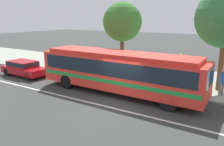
{
  "coord_description": "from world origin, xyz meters",
  "views": [
    {
      "loc": [
        6.08,
        -10.64,
        4.91
      ],
      "look_at": [
        -1.39,
        1.62,
        1.3
      ],
      "focal_mm": 35.59,
      "sensor_mm": 36.0,
      "label": 1
    }
  ],
  "objects": [
    {
      "name": "lane_stripe_center",
      "position": [
        0.0,
        -0.8,
        0.0
      ],
      "size": [
        56.0,
        0.16,
        0.01
      ],
      "primitive_type": "cube",
      "color": "silver",
      "rests_on": "ground_plane"
    },
    {
      "name": "sedan_behind_bus",
      "position": [
        -10.09,
        1.31,
        0.72
      ],
      "size": [
        4.31,
        1.9,
        1.29
      ],
      "color": "#B01319",
      "rests_on": "ground_plane"
    },
    {
      "name": "bus_stop_sign",
      "position": [
        2.53,
        3.59,
        1.74
      ],
      "size": [
        0.09,
        0.44,
        2.53
      ],
      "color": "gray",
      "rests_on": "sidewalk_slab"
    },
    {
      "name": "pedestrian_waiting_near_sign",
      "position": [
        5.04,
        4.25,
        1.11
      ],
      "size": [
        0.45,
        0.45,
        1.7
      ],
      "color": "#7A6C5C",
      "rests_on": "sidewalk_slab"
    },
    {
      "name": "sidewalk_slab",
      "position": [
        0.0,
        6.94,
        0.06
      ],
      "size": [
        60.0,
        8.0,
        0.12
      ],
      "primitive_type": "cube",
      "color": "#979F8C",
      "rests_on": "ground_plane"
    },
    {
      "name": "transit_bus",
      "position": [
        -0.88,
        1.59,
        1.6
      ],
      "size": [
        11.19,
        2.66,
        2.75
      ],
      "color": "red",
      "rests_on": "ground_plane"
    },
    {
      "name": "street_tree_near_stop",
      "position": [
        -2.69,
        5.34,
        4.52
      ],
      "size": [
        3.13,
        3.13,
        6.0
      ],
      "color": "brown",
      "rests_on": "sidewalk_slab"
    },
    {
      "name": "ground_plane",
      "position": [
        0.0,
        0.0,
        0.0
      ],
      "size": [
        120.0,
        120.0,
        0.0
      ],
      "primitive_type": "plane",
      "color": "#383C38"
    }
  ]
}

